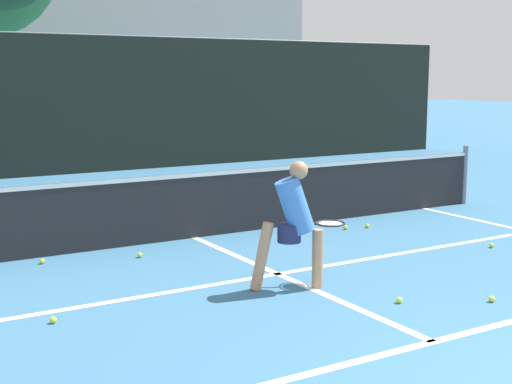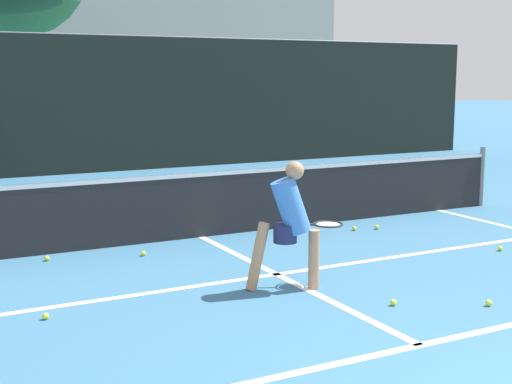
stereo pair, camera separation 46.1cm
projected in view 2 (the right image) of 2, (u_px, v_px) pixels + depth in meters
The scene contains 14 objects.
court_baseline_near at pixel (420, 345), 6.20m from camera, with size 11.00×0.10×0.01m, color white.
court_service_line at pixel (277, 274), 8.42m from camera, with size 8.25×0.10×0.01m, color white.
court_center_mark at pixel (283, 277), 8.29m from camera, with size 0.10×4.79×0.01m, color white.
net at pixel (201, 203), 10.30m from camera, with size 11.09×0.09×1.07m.
fence_back at pixel (71, 105), 16.84m from camera, with size 24.00×0.06×3.31m.
player_practicing at pixel (290, 220), 7.73m from camera, with size 1.20×0.46×1.42m.
tennis_ball_scattered_0 at pixel (143, 253), 9.28m from camera, with size 0.07×0.07×0.07m, color #D1E033.
tennis_ball_scattered_1 at pixel (47, 258), 9.04m from camera, with size 0.07×0.07×0.07m, color #D1E033.
tennis_ball_scattered_2 at pixel (46, 316), 6.86m from camera, with size 0.07×0.07×0.07m, color #D1E033.
tennis_ball_scattered_3 at pixel (489, 303), 7.26m from camera, with size 0.07×0.07×0.07m, color #D1E033.
tennis_ball_scattered_4 at pixel (354, 228), 10.81m from camera, with size 0.07×0.07×0.07m, color #D1E033.
tennis_ball_scattered_5 at pixel (500, 248), 9.55m from camera, with size 0.07×0.07×0.07m, color #D1E033.
tennis_ball_scattered_6 at pixel (393, 303), 7.27m from camera, with size 0.07×0.07×0.07m, color #D1E033.
tennis_ball_scattered_8 at pixel (377, 227), 10.91m from camera, with size 0.07×0.07×0.07m, color #D1E033.
Camera 2 is at (-4.01, -2.76, 2.32)m, focal length 50.00 mm.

